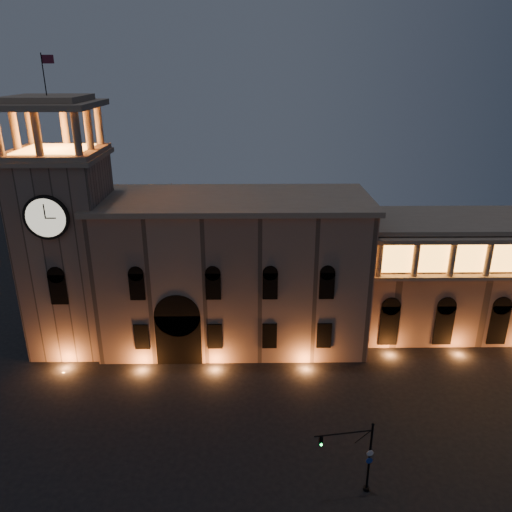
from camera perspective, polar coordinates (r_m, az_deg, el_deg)
name	(u,v)px	position (r m, az deg, el deg)	size (l,w,h in m)	color
ground	(252,472)	(44.70, -0.42, -23.44)	(160.00, 160.00, 0.00)	black
government_building	(233,271)	(58.38, -2.62, -1.69)	(30.80, 12.80, 17.60)	#8F705D
clock_tower	(68,244)	(59.69, -20.68, 1.28)	(9.80, 9.80, 32.40)	#8F705D
colonnade_wing	(512,274)	(68.71, 27.19, -1.82)	(40.60, 11.50, 14.50)	#896A58
traffic_light	(360,457)	(41.66, 11.77, -21.56)	(4.70, 0.99, 6.50)	black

